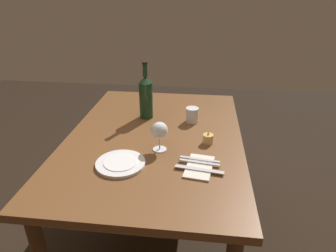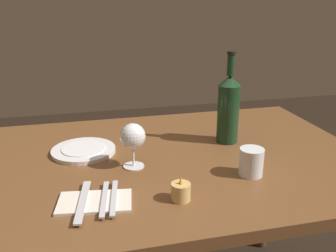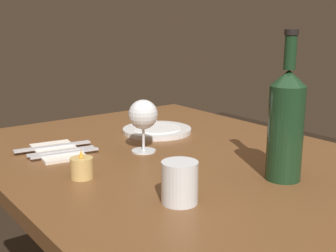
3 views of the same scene
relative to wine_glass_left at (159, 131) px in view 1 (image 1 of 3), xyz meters
The scene contains 11 objects.
ground_plane 0.85m from the wine_glass_left, 161.73° to the right, with size 6.00×6.00×0.00m, color black.
dining_table 0.24m from the wine_glass_left, 161.73° to the right, with size 1.30×0.90×0.74m.
wine_glass_left is the anchor object (origin of this frame).
wine_bottle 0.39m from the wine_glass_left, 160.32° to the right, with size 0.08×0.08×0.33m.
water_tumbler 0.37m from the wine_glass_left, 157.48° to the left, with size 0.07×0.07×0.08m.
votive_candle 0.26m from the wine_glass_left, 111.57° to the left, with size 0.05×0.05×0.07m.
dinner_plate 0.23m from the wine_glass_left, 45.36° to the right, with size 0.22×0.22×0.02m.
folded_napkin 0.25m from the wine_glass_left, 55.63° to the left, with size 0.20×0.14×0.01m.
fork_inner 0.24m from the wine_glass_left, 61.00° to the left, with size 0.04×0.18×0.00m.
fork_outer 0.23m from the wine_glass_left, 67.00° to the left, with size 0.04×0.18×0.00m.
table_knife 0.27m from the wine_glass_left, 49.98° to the left, with size 0.05×0.21×0.00m.
Camera 1 is at (1.37, 0.23, 1.47)m, focal length 32.08 mm.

